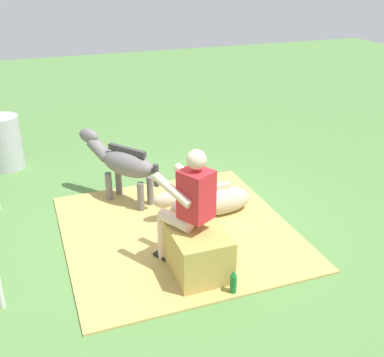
# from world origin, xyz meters

# --- Properties ---
(ground_plane) EXTENTS (24.00, 24.00, 0.00)m
(ground_plane) POSITION_xyz_m (0.00, 0.00, 0.00)
(ground_plane) COLOR #568442
(hay_patch) EXTENTS (2.79, 2.72, 0.02)m
(hay_patch) POSITION_xyz_m (-0.21, 0.09, 0.01)
(hay_patch) COLOR tan
(hay_patch) RESTS_ON ground
(hay_bale) EXTENTS (0.73, 0.56, 0.51)m
(hay_bale) POSITION_xyz_m (-1.06, 0.15, 0.26)
(hay_bale) COLOR tan
(hay_bale) RESTS_ON ground
(person_seated) EXTENTS (0.72, 0.60, 1.39)m
(person_seated) POSITION_xyz_m (-0.91, 0.21, 0.78)
(person_seated) COLOR beige
(person_seated) RESTS_ON ground
(pony_standing) EXTENTS (1.16, 0.94, 0.95)m
(pony_standing) POSITION_xyz_m (0.80, 0.52, 0.58)
(pony_standing) COLOR slate
(pony_standing) RESTS_ON ground
(pony_lying) EXTENTS (0.41, 1.33, 0.42)m
(pony_lying) POSITION_xyz_m (0.06, -0.47, 0.19)
(pony_lying) COLOR tan
(pony_lying) RESTS_ON ground
(soda_bottle) EXTENTS (0.07, 0.07, 0.28)m
(soda_bottle) POSITION_xyz_m (-1.52, -0.05, 0.14)
(soda_bottle) COLOR #197233
(soda_bottle) RESTS_ON ground
(water_barrel) EXTENTS (0.56, 0.56, 0.85)m
(water_barrel) POSITION_xyz_m (2.61, 2.03, 0.43)
(water_barrel) COLOR #B2B2B7
(water_barrel) RESTS_ON ground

